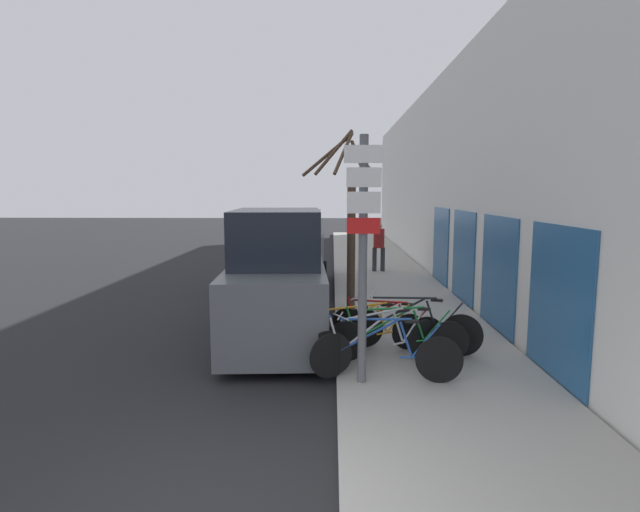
% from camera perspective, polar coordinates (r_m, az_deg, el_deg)
% --- Properties ---
extents(ground_plane, '(80.00, 80.00, 0.00)m').
position_cam_1_polar(ground_plane, '(15.31, -2.09, -3.54)').
color(ground_plane, black).
extents(sidewalk_curb, '(3.20, 32.00, 0.15)m').
position_cam_1_polar(sidewalk_curb, '(18.10, 6.71, -1.65)').
color(sidewalk_curb, '#9E9B93').
rests_on(sidewalk_curb, ground).
extents(building_facade, '(0.23, 32.00, 6.50)m').
position_cam_1_polar(building_facade, '(18.05, 12.48, 8.24)').
color(building_facade, silver).
rests_on(building_facade, ground).
extents(signpost, '(0.55, 0.14, 3.52)m').
position_cam_1_polar(signpost, '(7.03, 4.93, 0.61)').
color(signpost, '#595B60').
rests_on(signpost, sidewalk_curb).
extents(bicycle_0, '(2.26, 0.54, 0.94)m').
position_cam_1_polar(bicycle_0, '(7.52, 7.24, -10.89)').
color(bicycle_0, black).
rests_on(bicycle_0, sidewalk_curb).
extents(bicycle_1, '(2.14, 1.20, 0.92)m').
position_cam_1_polar(bicycle_1, '(7.94, 6.81, -9.91)').
color(bicycle_1, black).
rests_on(bicycle_1, sidewalk_curb).
extents(bicycle_2, '(2.33, 0.44, 0.92)m').
position_cam_1_polar(bicycle_2, '(8.29, 8.87, -9.22)').
color(bicycle_2, black).
rests_on(bicycle_2, sidewalk_curb).
extents(bicycle_3, '(2.24, 0.83, 0.87)m').
position_cam_1_polar(bicycle_3, '(8.58, 4.93, -8.68)').
color(bicycle_3, black).
rests_on(bicycle_3, sidewalk_curb).
extents(bicycle_4, '(2.32, 0.71, 0.98)m').
position_cam_1_polar(bicycle_4, '(8.82, 10.36, -8.09)').
color(bicycle_4, black).
rests_on(bicycle_4, sidewalk_curb).
extents(bicycle_5, '(1.94, 0.90, 0.83)m').
position_cam_1_polar(bicycle_5, '(9.11, 7.60, -7.88)').
color(bicycle_5, black).
rests_on(bicycle_5, sidewalk_curb).
extents(parked_car_0, '(2.19, 4.89, 2.56)m').
position_cam_1_polar(parked_car_0, '(9.77, -4.84, -2.98)').
color(parked_car_0, '#51565B').
rests_on(parked_car_0, ground).
extents(parked_car_1, '(1.98, 4.28, 2.35)m').
position_cam_1_polar(parked_car_1, '(15.01, -3.04, 0.36)').
color(parked_car_1, black).
rests_on(parked_car_1, ground).
extents(pedestrian_near, '(0.44, 0.38, 1.70)m').
position_cam_1_polar(pedestrian_near, '(17.35, 6.74, 1.48)').
color(pedestrian_near, '#333338').
rests_on(pedestrian_near, sidewalk_curb).
extents(street_tree, '(1.49, 1.33, 4.02)m').
position_cam_1_polar(street_tree, '(10.54, 3.37, 3.19)').
color(street_tree, '#4C3828').
rests_on(street_tree, sidewalk_curb).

